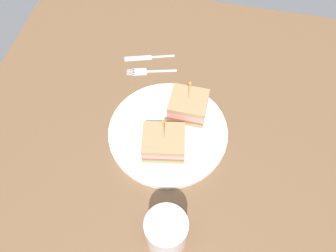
{
  "coord_description": "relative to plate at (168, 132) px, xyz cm",
  "views": [
    {
      "loc": [
        -39.13,
        -8.55,
        69.25
      ],
      "look_at": [
        0.0,
        0.0,
        3.32
      ],
      "focal_mm": 37.94,
      "sensor_mm": 36.0,
      "label": 1
    }
  ],
  "objects": [
    {
      "name": "ground_plane",
      "position": [
        0.0,
        0.0,
        -1.66
      ],
      "size": [
        92.73,
        92.73,
        2.0
      ],
      "primitive_type": "cube",
      "color": "brown"
    },
    {
      "name": "sandwich_half_front",
      "position": [
        -4.36,
        0.48,
        2.98
      ],
      "size": [
        8.97,
        10.02,
        10.8
      ],
      "color": "tan",
      "rests_on": "plate"
    },
    {
      "name": "fork",
      "position": [
        16.38,
        9.28,
        -0.48
      ],
      "size": [
        4.38,
        12.5,
        0.35
      ],
      "color": "silver",
      "rests_on": "ground_plane"
    },
    {
      "name": "knife",
      "position": [
        20.97,
        10.27,
        -0.48
      ],
      "size": [
        4.93,
        12.73,
        0.35
      ],
      "color": "silver",
      "rests_on": "ground_plane"
    },
    {
      "name": "sandwich_half_back",
      "position": [
        5.85,
        -3.36,
        3.2
      ],
      "size": [
        7.46,
        8.28,
        10.97
      ],
      "color": "tan",
      "rests_on": "plate"
    },
    {
      "name": "drink_glass",
      "position": [
        -22.76,
        -4.66,
        3.67
      ],
      "size": [
        7.74,
        7.74,
        9.53
      ],
      "color": "silver",
      "rests_on": "ground_plane"
    },
    {
      "name": "plate",
      "position": [
        0.0,
        0.0,
        0.0
      ],
      "size": [
        26.68,
        26.68,
        1.32
      ],
      "primitive_type": "cylinder",
      "color": "white",
      "rests_on": "ground_plane"
    }
  ]
}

